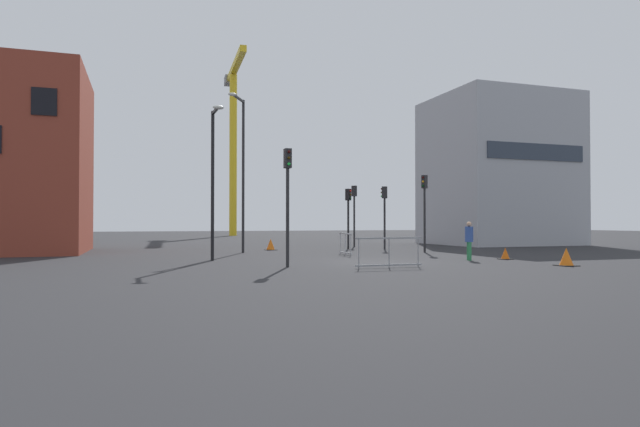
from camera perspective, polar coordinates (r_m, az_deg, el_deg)
name	(u,v)px	position (r m, az deg, el deg)	size (l,w,h in m)	color
ground	(375,262)	(21.80, 5.94, -5.18)	(160.00, 160.00, 0.00)	#28282B
brick_building	(9,161)	(32.49, -30.33, 4.86)	(7.61, 7.95, 9.65)	brown
office_block	(497,171)	(41.66, 18.44, 4.32)	(9.21, 8.24, 10.80)	#A8AAB2
construction_crane	(233,125)	(66.13, -9.24, 9.37)	(1.59, 14.26, 20.49)	yellow
streetlamp_tall	(242,162)	(28.36, -8.35, 5.42)	(1.12, 1.76, 8.09)	#232326
streetlamp_short	(213,171)	(22.69, -11.32, 4.48)	(0.44, 1.56, 6.29)	black
traffic_light_near	(424,201)	(29.04, 11.11, 1.35)	(0.38, 0.36, 4.13)	#232326
traffic_light_corner	(288,188)	(19.19, -3.48, 2.74)	(0.24, 0.37, 4.26)	#232326
traffic_light_island	(384,207)	(32.06, 6.90, 0.71)	(0.38, 0.36, 3.75)	#232326
traffic_light_verge	(348,208)	(32.24, 3.05, 0.57)	(0.35, 0.39, 3.64)	black
traffic_light_median	(354,206)	(35.23, 3.67, 0.83)	(0.34, 0.39, 4.03)	#232326
pedestrian_walking	(469,238)	(23.45, 15.65, -2.53)	(0.34, 0.34, 1.64)	#2D844C
safety_barrier_mid_span	(345,243)	(26.47, 2.72, -3.22)	(0.21, 1.97, 1.08)	#9EA0A5
safety_barrier_left_run	(389,252)	(19.01, 7.39, -4.09)	(2.58, 0.08, 1.08)	gray
traffic_cone_on_verge	(505,254)	(24.51, 19.19, -4.11)	(0.51, 0.51, 0.51)	black
traffic_cone_orange	(271,245)	(31.08, -5.30, -3.34)	(0.66, 0.66, 0.66)	black
traffic_cone_striped	(566,257)	(21.71, 24.83, -4.28)	(0.67, 0.67, 0.67)	black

